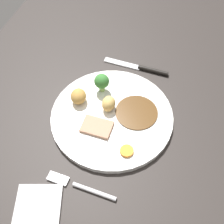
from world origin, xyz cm
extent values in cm
cube|color=#2B2623|center=(0.00, 0.00, 1.80)|extent=(120.00, 84.00, 3.60)
cylinder|color=white|center=(-3.90, -1.30, 4.30)|extent=(29.45, 29.45, 1.40)
cylinder|color=#563819|center=(-1.71, -6.85, 5.15)|extent=(10.26, 10.26, 0.30)
cube|color=tan|center=(-8.56, 1.01, 5.40)|extent=(5.04, 7.11, 0.80)
ellipsoid|color=#BC8C42|center=(-2.26, 7.73, 6.83)|extent=(5.03, 4.72, 3.66)
ellipsoid|color=#D8B260|center=(-2.33, -0.44, 6.85)|extent=(3.97, 3.23, 3.70)
cylinder|color=orange|center=(-12.64, -7.25, 5.34)|extent=(3.01, 3.01, 0.68)
cylinder|color=#8CB766|center=(2.81, 3.34, 6.00)|extent=(1.45, 1.45, 2.00)
sphere|color=#387A33|center=(2.81, 3.34, 8.31)|extent=(3.75, 3.75, 3.75)
cylinder|color=silver|center=(-22.86, -3.14, 4.05)|extent=(1.49, 9.54, 0.90)
cube|color=silver|center=(-22.35, 5.09, 3.90)|extent=(2.28, 4.62, 0.60)
cylinder|color=black|center=(14.16, -7.80, 4.20)|extent=(1.69, 8.56, 1.20)
cube|color=silver|center=(14.68, 1.19, 3.80)|extent=(2.31, 10.58, 0.40)
cube|color=white|center=(-29.90, 6.29, 4.00)|extent=(13.11, 11.77, 0.80)
camera|label=1|loc=(-41.57, -12.46, 59.99)|focal=45.03mm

